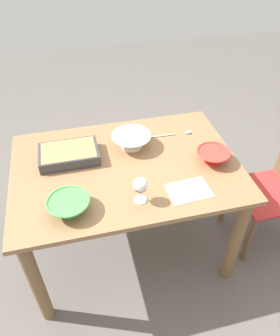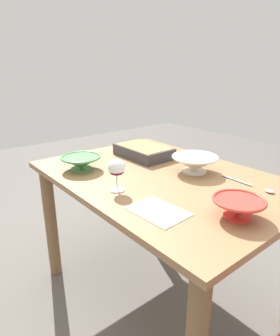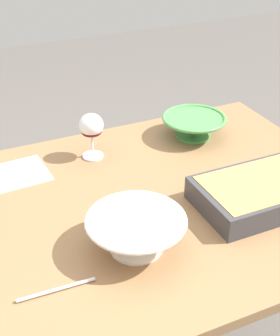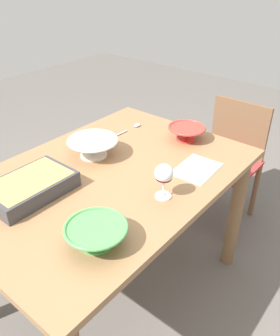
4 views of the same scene
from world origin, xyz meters
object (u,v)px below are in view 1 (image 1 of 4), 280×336
Objects in this scene: chair at (276,189)px; serving_bowl at (132,140)px; napkin at (189,191)px; casserole_dish at (69,154)px; dining_table at (127,182)px; serving_spoon at (178,133)px; wine_glass at (140,186)px; small_bowl at (213,156)px; mixing_bowl at (69,205)px.

serving_bowl is (-0.94, 0.29, 0.37)m from chair.
napkin is (-0.73, -0.16, 0.32)m from chair.
casserole_dish is 0.39m from serving_bowl.
casserole_dish is 1.53× the size of napkin.
dining_table is 0.43m from napkin.
serving_spoon is at bearing 6.96° from casserole_dish.
napkin is (0.60, -0.43, -0.04)m from casserole_dish.
wine_glass is at bearing -97.05° from serving_bowl.
chair is 0.62m from small_bowl.
chair is at bearing -29.72° from serving_spoon.
napkin is at bearing -167.23° from chair.
dining_table is 0.54m from small_bowl.
casserole_dish is 1.75× the size of small_bowl.
mixing_bowl is 0.63m from napkin.
chair is 2.36× the size of casserole_dish.
chair is 1.10m from wine_glass.
casserole_dish reaches higher than serving_spoon.
mixing_bowl is at bearing -173.41° from chair.
small_bowl is at bearing -71.37° from serving_spoon.
chair is at bearing -7.04° from dining_table.
serving_bowl reaches higher than small_bowl.
serving_bowl is (-0.43, 0.26, 0.01)m from small_bowl.
small_bowl is at bearing 12.82° from mixing_bowl.
mixing_bowl is at bearing 179.29° from napkin.
serving_bowl reaches higher than napkin.
mixing_bowl is at bearing -140.88° from dining_table.
casserole_dish is at bearing 156.65° from dining_table.
wine_glass is 0.54m from small_bowl.
wine_glass is 0.47m from serving_bowl.
casserole_dish is at bearing 164.75° from small_bowl.
serving_spoon is at bearing 77.20° from napkin.
casserole_dish is 0.85m from small_bowl.
chair is 1.42m from mixing_bowl.
wine_glass is at bearing -157.01° from small_bowl.
napkin is at bearing -35.37° from casserole_dish.
small_bowl is at bearing -15.25° from casserole_dish.
chair is at bearing -17.28° from serving_bowl.
wine_glass reaches higher than casserole_dish.
small_bowl reaches higher than napkin.
dining_table is at bearing 39.12° from mixing_bowl.
mixing_bowl is at bearing -145.94° from serving_spoon.
mixing_bowl is (-0.36, 0.01, -0.06)m from wine_glass.
serving_bowl is at bearing 162.72° from chair.
serving_bowl is (0.42, 0.45, 0.01)m from mixing_bowl.
serving_bowl is at bearing 114.92° from napkin.
small_bowl is 0.50m from serving_bowl.
casserole_dish is 1.59× the size of mixing_bowl.
serving_bowl is at bearing 47.02° from mixing_bowl.
serving_bowl reaches higher than chair.
mixing_bowl reaches higher than chair.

